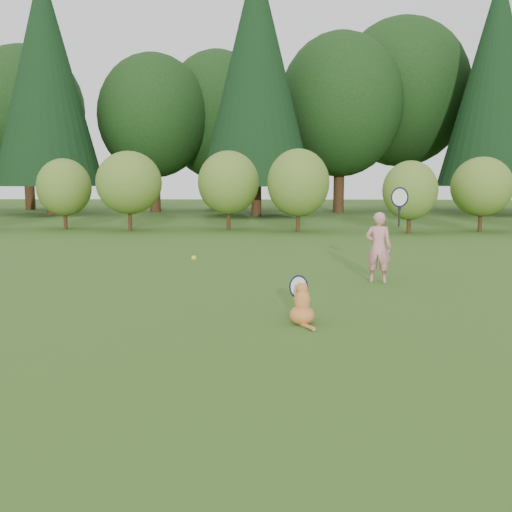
# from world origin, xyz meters

# --- Properties ---
(ground) EXTENTS (100.00, 100.00, 0.00)m
(ground) POSITION_xyz_m (0.00, 0.00, 0.00)
(ground) COLOR #345417
(ground) RESTS_ON ground
(shrub_row) EXTENTS (28.00, 3.00, 2.80)m
(shrub_row) POSITION_xyz_m (0.00, 13.00, 1.40)
(shrub_row) COLOR #5B7725
(shrub_row) RESTS_ON ground
(woodland_backdrop) EXTENTS (48.00, 10.00, 15.00)m
(woodland_backdrop) POSITION_xyz_m (0.00, 23.00, 7.50)
(woodland_backdrop) COLOR black
(woodland_backdrop) RESTS_ON ground
(child) EXTENTS (0.69, 0.41, 1.81)m
(child) POSITION_xyz_m (2.21, 2.77, 0.63)
(child) COLOR pink
(child) RESTS_ON ground
(cat) EXTENTS (0.34, 0.66, 0.71)m
(cat) POSITION_xyz_m (0.79, -0.15, 0.27)
(cat) COLOR #B56822
(cat) RESTS_ON ground
(tennis_ball) EXTENTS (0.07, 0.07, 0.07)m
(tennis_ball) POSITION_xyz_m (-0.64, 0.72, 0.68)
(tennis_ball) COLOR #B9E91B
(tennis_ball) RESTS_ON ground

